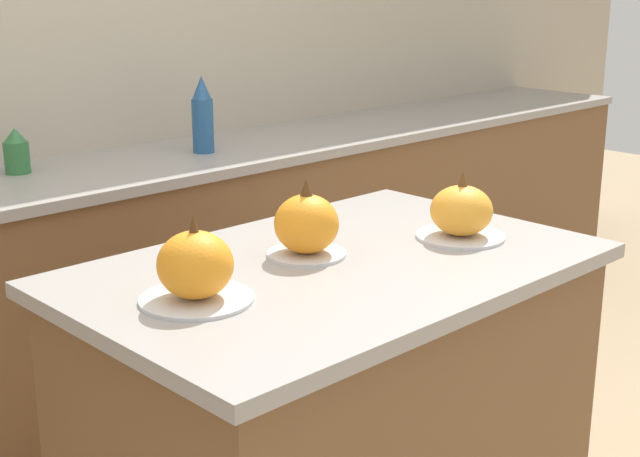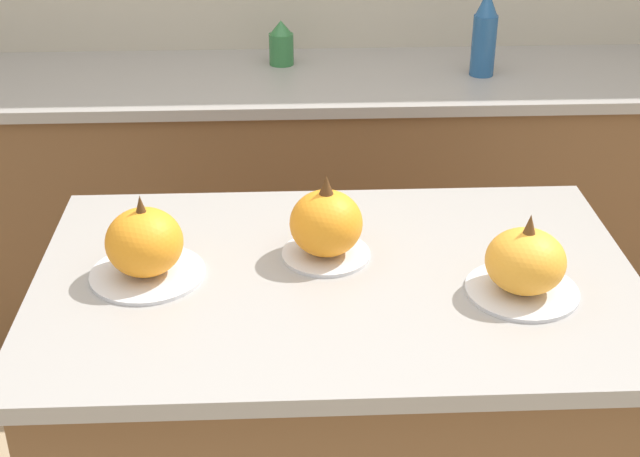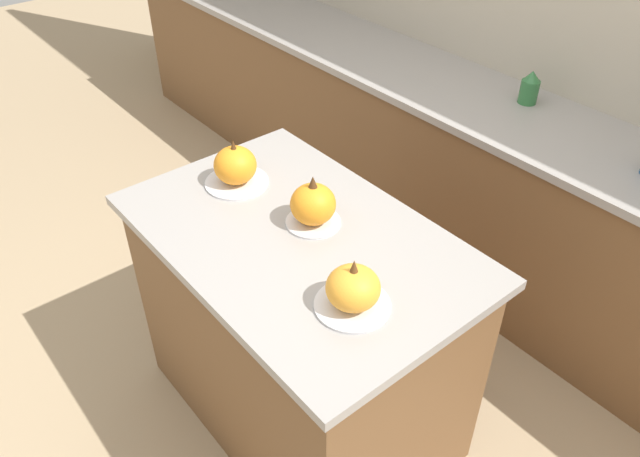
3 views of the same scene
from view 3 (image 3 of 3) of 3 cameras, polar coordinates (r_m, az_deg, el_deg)
The scene contains 8 objects.
ground_plane at distance 2.69m, azimuth -1.60°, elevation -16.04°, with size 12.00×12.00×0.00m, color tan.
wall_back at distance 2.98m, azimuth 23.66°, elevation 16.76°, with size 8.00×0.06×2.50m.
kitchen_island at distance 2.33m, azimuth -1.79°, elevation -9.36°, with size 1.21×0.78×0.91m.
back_counter at distance 3.06m, azimuth 16.88°, elevation 1.93°, with size 6.00×0.60×0.92m.
pumpkin_cake_left at distance 2.25m, azimuth -7.74°, elevation 5.58°, with size 0.23×0.23×0.18m.
pumpkin_cake_center at distance 2.03m, azimuth -0.64°, elevation 2.13°, with size 0.19×0.19×0.18m.
pumpkin_cake_right at distance 1.74m, azimuth 3.04°, elevation -5.61°, with size 0.22×0.22×0.17m.
bottle_short at distance 2.95m, azimuth 18.63°, elevation 12.10°, with size 0.08×0.08×0.15m.
Camera 3 is at (1.27, -0.95, 2.17)m, focal length 35.00 mm.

